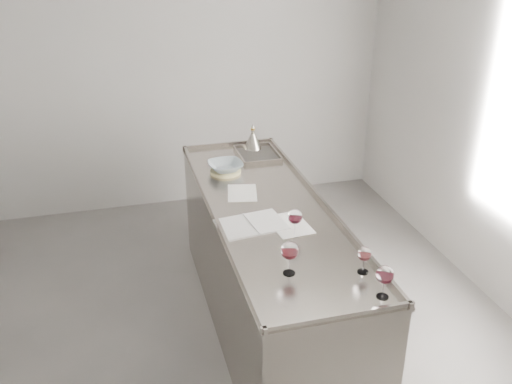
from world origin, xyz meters
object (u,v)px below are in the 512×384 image
object	(u,v)px
wine_glass_left	(290,252)
wine_glass_middle	(295,217)
wine_glass_small	(364,255)
ceramic_bowl	(225,166)
notebook	(251,224)
wine_funnel	(253,141)
wine_glass_right	(385,276)
counter	(268,269)

from	to	relation	value
wine_glass_left	wine_glass_middle	world-z (taller)	wine_glass_left
wine_glass_small	ceramic_bowl	distance (m)	1.55
notebook	wine_funnel	xyz separation A→B (m)	(0.35, 1.27, 0.06)
ceramic_bowl	wine_funnel	world-z (taller)	wine_funnel
wine_glass_right	notebook	size ratio (longest dim) A/B	0.40
notebook	ceramic_bowl	world-z (taller)	ceramic_bowl
wine_glass_right	wine_glass_small	distance (m)	0.23
wine_glass_left	wine_glass_middle	distance (m)	0.41
wine_glass_small	notebook	world-z (taller)	wine_glass_small
wine_glass_left	wine_glass_small	world-z (taller)	wine_glass_left
counter	wine_glass_right	size ratio (longest dim) A/B	13.72
wine_glass_middle	notebook	world-z (taller)	wine_glass_middle
wine_glass_right	wine_glass_small	xyz separation A→B (m)	(0.00, 0.23, -0.02)
wine_glass_middle	wine_funnel	size ratio (longest dim) A/B	0.78
wine_glass_small	ceramic_bowl	xyz separation A→B (m)	(-0.42, 1.49, -0.06)
wine_glass_middle	counter	bearing A→B (deg)	97.28
wine_glass_right	ceramic_bowl	distance (m)	1.78
wine_glass_middle	wine_glass_small	bearing A→B (deg)	-64.27
wine_glass_middle	notebook	bearing A→B (deg)	139.21
wine_glass_left	wine_glass_small	xyz separation A→B (m)	(0.38, -0.09, -0.03)
wine_glass_left	wine_glass_right	world-z (taller)	wine_glass_left
counter	wine_funnel	world-z (taller)	wine_funnel
notebook	wine_glass_small	bearing A→B (deg)	-63.32
wine_glass_left	ceramic_bowl	world-z (taller)	wine_glass_left
wine_glass_right	wine_glass_small	world-z (taller)	wine_glass_right
notebook	ceramic_bowl	bearing A→B (deg)	81.16
wine_glass_left	wine_glass_middle	xyz separation A→B (m)	(0.16, 0.38, -0.01)
wine_glass_small	ceramic_bowl	bearing A→B (deg)	105.73
wine_glass_middle	wine_glass_small	xyz separation A→B (m)	(0.23, -0.47, -0.01)
counter	wine_glass_small	distance (m)	1.06
wine_glass_middle	wine_glass_small	size ratio (longest dim) A/B	1.14
counter	wine_glass_left	distance (m)	0.97
wine_glass_small	ceramic_bowl	size ratio (longest dim) A/B	0.59
ceramic_bowl	notebook	bearing A→B (deg)	-91.49
wine_glass_middle	wine_funnel	bearing A→B (deg)	84.92
wine_glass_small	counter	bearing A→B (deg)	107.89
wine_glass_right	ceramic_bowl	size ratio (longest dim) A/B	0.70
wine_glass_small	wine_glass_left	bearing A→B (deg)	166.47
notebook	wine_funnel	world-z (taller)	wine_funnel
counter	wine_glass_middle	bearing A→B (deg)	-82.72
wine_glass_left	wine_glass_right	size ratio (longest dim) A/B	1.06
wine_glass_small	wine_funnel	world-z (taller)	wine_funnel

